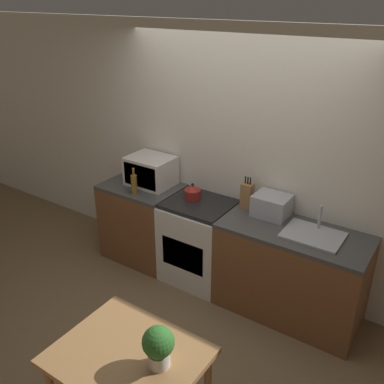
% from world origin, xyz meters
% --- Properties ---
extents(ground_plane, '(16.00, 16.00, 0.00)m').
position_xyz_m(ground_plane, '(0.00, 0.00, 0.00)').
color(ground_plane, brown).
extents(wall_back, '(10.00, 0.06, 2.60)m').
position_xyz_m(wall_back, '(0.00, 1.13, 1.30)').
color(wall_back, silver).
rests_on(wall_back, ground_plane).
extents(counter_left_run, '(0.84, 0.62, 0.90)m').
position_xyz_m(counter_left_run, '(-1.01, 0.79, 0.45)').
color(counter_left_run, brown).
rests_on(counter_left_run, ground_plane).
extents(counter_right_run, '(1.34, 0.62, 0.90)m').
position_xyz_m(counter_right_run, '(0.76, 0.79, 0.45)').
color(counter_right_run, brown).
rests_on(counter_right_run, ground_plane).
extents(stove_range, '(0.68, 0.62, 0.90)m').
position_xyz_m(stove_range, '(-0.25, 0.79, 0.45)').
color(stove_range, silver).
rests_on(stove_range, ground_plane).
extents(kettle, '(0.17, 0.17, 0.17)m').
position_xyz_m(kettle, '(-0.36, 0.83, 0.97)').
color(kettle, maroon).
rests_on(kettle, stove_range).
extents(microwave, '(0.49, 0.39, 0.31)m').
position_xyz_m(microwave, '(-0.94, 0.88, 1.06)').
color(microwave, silver).
rests_on(microwave, counter_left_run).
extents(bottle, '(0.06, 0.06, 0.28)m').
position_xyz_m(bottle, '(-0.94, 0.60, 1.01)').
color(bottle, olive).
rests_on(bottle, counter_left_run).
extents(knife_block, '(0.11, 0.10, 0.33)m').
position_xyz_m(knife_block, '(0.19, 0.96, 1.03)').
color(knife_block, '#9E7042').
rests_on(knife_block, counter_right_run).
extents(toaster_oven, '(0.33, 0.27, 0.21)m').
position_xyz_m(toaster_oven, '(0.46, 0.94, 1.00)').
color(toaster_oven, '#ADAFB5').
rests_on(toaster_oven, counter_right_run).
extents(sink_basin, '(0.50, 0.38, 0.24)m').
position_xyz_m(sink_basin, '(0.93, 0.80, 0.92)').
color(sink_basin, '#ADAFB5').
rests_on(sink_basin, counter_right_run).
extents(dining_table, '(0.93, 0.76, 0.75)m').
position_xyz_m(dining_table, '(0.38, -1.01, 0.65)').
color(dining_table, '#9E7042').
rests_on(dining_table, ground_plane).
extents(potted_plant, '(0.20, 0.20, 0.28)m').
position_xyz_m(potted_plant, '(0.60, -0.97, 0.90)').
color(potted_plant, beige).
rests_on(potted_plant, dining_table).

